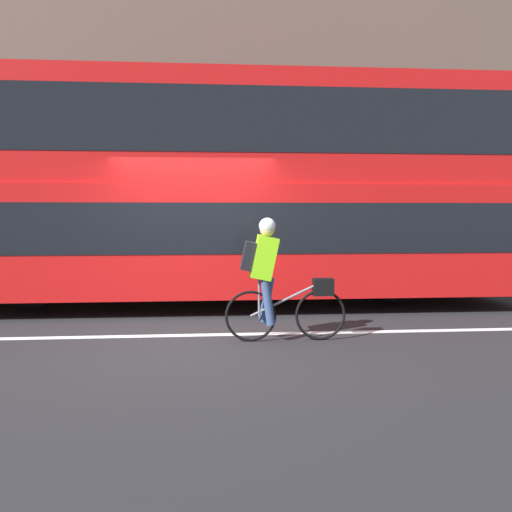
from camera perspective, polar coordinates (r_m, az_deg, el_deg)
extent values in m
plane|color=#232326|center=(6.69, -7.53, -9.37)|extent=(80.00, 80.00, 0.00)
cube|color=silver|center=(6.87, -7.45, -8.95)|extent=(50.00, 0.14, 0.01)
cube|color=gray|center=(12.49, -6.11, -2.33)|extent=(60.00, 2.27, 0.15)
cube|color=brown|center=(13.85, -6.10, 14.02)|extent=(60.00, 0.30, 7.68)
cylinder|color=black|center=(9.62, 15.72, -2.22)|extent=(0.96, 0.30, 0.96)
cylinder|color=black|center=(9.59, -24.10, -2.50)|extent=(0.96, 0.30, 0.96)
cube|color=red|center=(8.97, -4.18, 2.02)|extent=(10.55, 2.52, 1.81)
cube|color=black|center=(8.96, -4.19, 3.40)|extent=(10.12, 2.54, 0.80)
cube|color=red|center=(9.06, -4.25, 13.47)|extent=(10.55, 2.42, 1.79)
cube|color=black|center=(9.07, -4.26, 14.03)|extent=(10.12, 2.44, 1.00)
torus|color=black|center=(6.56, 7.38, -6.70)|extent=(0.66, 0.04, 0.66)
torus|color=black|center=(6.44, -0.61, -6.88)|extent=(0.66, 0.04, 0.66)
cylinder|color=slate|center=(6.44, 3.43, -4.97)|extent=(0.92, 0.03, 0.45)
cylinder|color=slate|center=(6.40, 0.37, -4.74)|extent=(0.03, 0.03, 0.49)
cube|color=black|center=(6.50, 7.67, -3.52)|extent=(0.26, 0.16, 0.22)
cube|color=#8CE019|center=(6.34, 0.93, -0.16)|extent=(0.37, 0.32, 0.58)
cube|color=black|center=(6.32, -0.87, 0.00)|extent=(0.21, 0.26, 0.38)
cylinder|color=#384C7A|center=(6.51, 1.20, -5.03)|extent=(0.21, 0.11, 0.59)
cylinder|color=#384C7A|center=(6.33, 1.36, -5.31)|extent=(0.19, 0.11, 0.59)
sphere|color=tan|center=(6.32, 1.30, 3.05)|extent=(0.19, 0.19, 0.19)
sphere|color=silver|center=(6.32, 1.30, 3.44)|extent=(0.21, 0.21, 0.21)
cylinder|color=#262628|center=(12.85, -21.12, -0.16)|extent=(0.48, 0.48, 0.86)
cylinder|color=#59595B|center=(12.96, -23.25, 2.85)|extent=(0.07, 0.07, 2.24)
cube|color=#1959B2|center=(12.92, -23.45, 6.78)|extent=(0.36, 0.02, 0.36)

